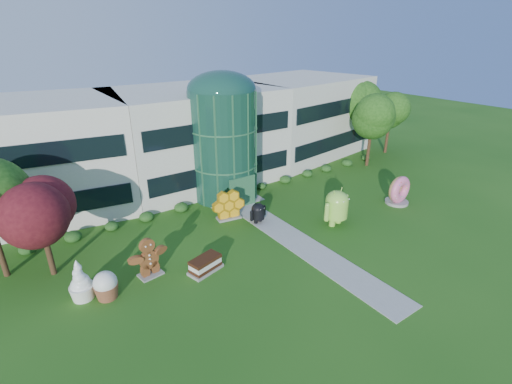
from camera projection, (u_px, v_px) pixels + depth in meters
ground at (311, 251)px, 26.45m from camera, size 140.00×140.00×0.00m
building at (194, 135)px, 38.16m from camera, size 46.00×15.00×9.30m
atrium at (224, 146)px, 33.54m from camera, size 6.00×6.00×9.80m
walkway at (293, 239)px, 27.95m from camera, size 2.40×20.00×0.04m
tree_red at (44, 233)px, 22.77m from camera, size 4.00×4.00×6.00m
trees_backdrop at (219, 150)px, 34.57m from camera, size 52.00×8.00×8.40m
android_green at (337, 205)px, 29.49m from camera, size 3.26×2.41×3.40m
android_black at (258, 212)px, 29.99m from camera, size 1.93×1.45×2.00m
donut at (398, 190)px, 33.29m from camera, size 2.60×1.32×2.66m
gingerbread at (148, 257)px, 23.28m from camera, size 3.06×1.54×2.70m
ice_cream_sandwich at (205, 264)px, 24.02m from camera, size 2.49×1.69×1.01m
honeycomb at (228, 206)px, 30.58m from camera, size 3.04×1.49×2.29m
froyo at (80, 280)px, 21.26m from camera, size 1.88×1.88×2.58m
cupcake at (106, 285)px, 21.48m from camera, size 1.63×1.63×1.74m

